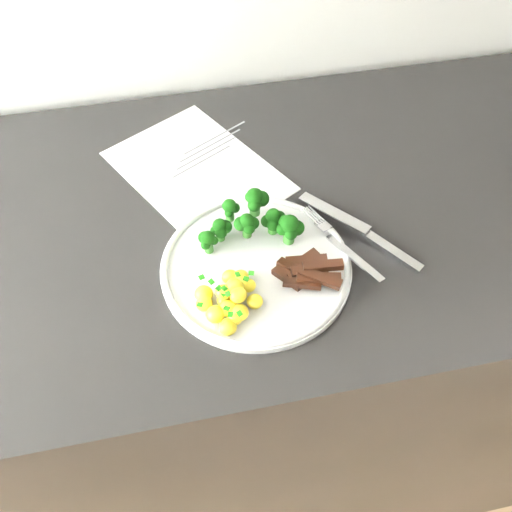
# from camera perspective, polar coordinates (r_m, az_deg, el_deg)

# --- Properties ---
(counter) EXTENTS (2.44, 0.61, 0.91)m
(counter) POSITION_cam_1_polar(r_m,az_deg,el_deg) (1.22, -1.14, -10.70)
(counter) COLOR black
(counter) RESTS_ON ground
(recipe_paper) EXTENTS (0.30, 0.33, 0.00)m
(recipe_paper) POSITION_cam_1_polar(r_m,az_deg,el_deg) (0.91, -5.86, 8.47)
(recipe_paper) COLOR white
(recipe_paper) RESTS_ON counter
(plate) EXTENTS (0.26, 0.26, 0.01)m
(plate) POSITION_cam_1_polar(r_m,az_deg,el_deg) (0.77, 0.00, -1.05)
(plate) COLOR silver
(plate) RESTS_ON counter
(broccoli) EXTENTS (0.14, 0.09, 0.06)m
(broccoli) POSITION_cam_1_polar(r_m,az_deg,el_deg) (0.78, -0.04, 3.60)
(broccoli) COLOR #2A641F
(broccoli) RESTS_ON plate
(potatoes) EXTENTS (0.08, 0.10, 0.04)m
(potatoes) POSITION_cam_1_polar(r_m,az_deg,el_deg) (0.72, -2.71, -4.40)
(potatoes) COLOR #FFE83E
(potatoes) RESTS_ON plate
(beef_strips) EXTENTS (0.09, 0.08, 0.03)m
(beef_strips) POSITION_cam_1_polar(r_m,az_deg,el_deg) (0.75, 5.19, -1.58)
(beef_strips) COLOR black
(beef_strips) RESTS_ON plate
(fork) EXTENTS (0.08, 0.15, 0.01)m
(fork) POSITION_cam_1_polar(r_m,az_deg,el_deg) (0.79, 8.72, 0.96)
(fork) COLOR #B9B9BE
(fork) RESTS_ON plate
(knife) EXTENTS (0.14, 0.17, 0.02)m
(knife) POSITION_cam_1_polar(r_m,az_deg,el_deg) (0.82, 11.73, 1.60)
(knife) COLOR #B9B9BE
(knife) RESTS_ON plate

